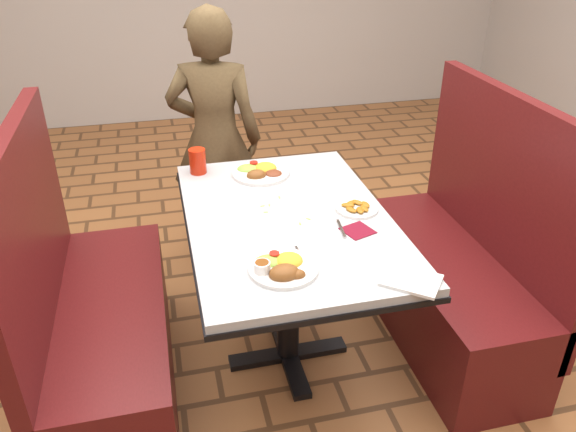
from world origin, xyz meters
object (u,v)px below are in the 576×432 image
at_px(red_tumbler, 198,161).
at_px(booth_bench_right, 453,275).
at_px(diner_person, 215,139).
at_px(plantain_plate, 357,208).
at_px(booth_bench_left, 99,328).
at_px(dining_table, 288,236).
at_px(far_dinner_plate, 260,170).
at_px(near_dinner_plate, 282,265).

bearing_deg(red_tumbler, booth_bench_right, -24.60).
distance_m(diner_person, plantain_plate, 1.13).
bearing_deg(diner_person, booth_bench_left, 74.36).
relative_size(dining_table, far_dinner_plate, 4.62).
distance_m(far_dinner_plate, plantain_plate, 0.54).
bearing_deg(near_dinner_plate, red_tumbler, 102.67).
relative_size(diner_person, plantain_plate, 8.23).
xyz_separation_m(dining_table, diner_person, (-0.17, 1.01, 0.06)).
bearing_deg(red_tumbler, far_dinner_plate, -17.39).
relative_size(booth_bench_left, red_tumbler, 10.33).
bearing_deg(booth_bench_left, diner_person, 58.11).
relative_size(near_dinner_plate, far_dinner_plate, 0.92).
xyz_separation_m(near_dinner_plate, plantain_plate, (0.40, 0.36, -0.02)).
bearing_deg(diner_person, plantain_plate, 130.13).
relative_size(near_dinner_plate, red_tumbler, 2.08).
bearing_deg(diner_person, dining_table, 115.71).
bearing_deg(dining_table, far_dinner_plate, 94.06).
height_order(diner_person, red_tumbler, diner_person).
xyz_separation_m(near_dinner_plate, red_tumbler, (-0.20, 0.88, 0.03)).
relative_size(booth_bench_left, booth_bench_right, 1.00).
relative_size(dining_table, booth_bench_right, 1.01).
bearing_deg(diner_person, booth_bench_right, 149.95).
bearing_deg(dining_table, diner_person, 99.47).
bearing_deg(booth_bench_left, near_dinner_plate, -28.41).
distance_m(booth_bench_left, diner_person, 1.25).
xyz_separation_m(booth_bench_right, near_dinner_plate, (-0.91, -0.37, 0.45)).
relative_size(dining_table, diner_person, 0.85).
height_order(diner_person, far_dinner_plate, diner_person).
height_order(far_dinner_plate, red_tumbler, red_tumbler).
bearing_deg(red_tumbler, booth_bench_left, -134.07).
distance_m(booth_bench_left, near_dinner_plate, 0.90).
bearing_deg(dining_table, booth_bench_left, 180.00).
relative_size(booth_bench_right, far_dinner_plate, 4.57).
relative_size(dining_table, near_dinner_plate, 5.02).
xyz_separation_m(dining_table, red_tumbler, (-0.31, 0.51, 0.15)).
xyz_separation_m(far_dinner_plate, red_tumbler, (-0.28, 0.09, 0.03)).
relative_size(near_dinner_plate, plantain_plate, 1.40).
bearing_deg(plantain_plate, diner_person, 113.88).
height_order(booth_bench_right, near_dinner_plate, booth_bench_right).
distance_m(near_dinner_plate, red_tumbler, 0.90).
distance_m(booth_bench_right, near_dinner_plate, 1.08).
xyz_separation_m(dining_table, far_dinner_plate, (-0.03, 0.42, 0.12)).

